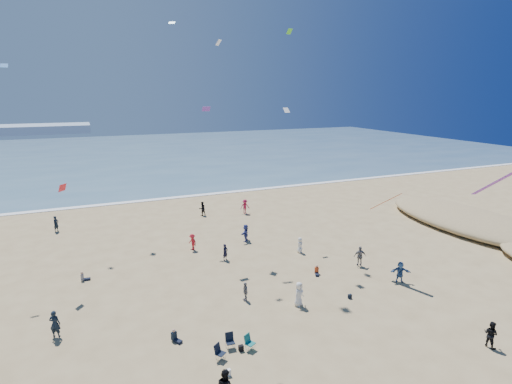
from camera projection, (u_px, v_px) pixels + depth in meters
name	position (u px, v px, depth m)	size (l,w,h in m)	color
ocean	(118.00, 155.00, 103.88)	(220.00, 100.00, 0.06)	#476B84
surf_line	(146.00, 201.00, 59.26)	(220.00, 1.20, 0.08)	white
standing_flyers	(252.00, 258.00, 36.36)	(31.08, 35.59, 1.94)	silver
seated_group	(266.00, 330.00, 26.16)	(19.91, 26.83, 0.84)	white
chair_cluster	(234.00, 346.00, 24.41)	(2.83, 1.54, 1.00)	black
white_tote	(228.00, 373.00, 22.47)	(0.35, 0.20, 0.40)	white
black_backpack	(241.00, 348.00, 24.66)	(0.30, 0.22, 0.38)	black
navy_bag	(350.00, 296.00, 30.99)	(0.28, 0.18, 0.34)	black
kites_aloft	(308.00, 104.00, 30.94)	(40.21, 42.43, 27.32)	purple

